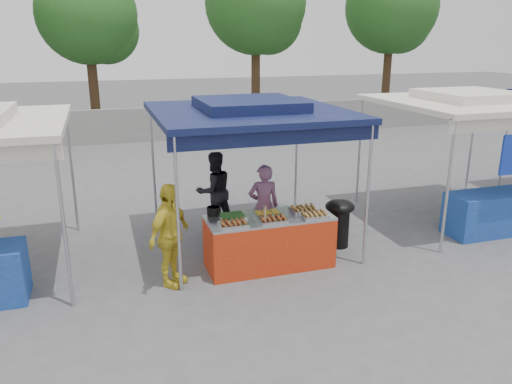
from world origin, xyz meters
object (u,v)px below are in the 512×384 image
object	(u,v)px
wok_burner	(339,219)
vendor_woman	(264,206)
vendor_table	(269,241)
helper_man	(214,191)
customer_person	(170,236)
cooking_pot	(214,211)

from	to	relation	value
wok_burner	vendor_woman	size ratio (longest dim) A/B	0.58
vendor_woman	vendor_table	bearing A→B (deg)	84.18
wok_burner	helper_man	xyz separation A→B (m)	(-1.90, 1.50, 0.25)
vendor_table	customer_person	world-z (taller)	customer_person
vendor_woman	cooking_pot	bearing A→B (deg)	31.44
wok_burner	vendor_woman	xyz separation A→B (m)	(-1.27, 0.42, 0.24)
vendor_table	customer_person	size ratio (longest dim) A/B	1.27
customer_person	cooking_pot	bearing A→B (deg)	-14.53
helper_man	customer_person	size ratio (longest dim) A/B	0.97
helper_man	wok_burner	bearing A→B (deg)	128.49
vendor_table	cooking_pot	world-z (taller)	cooking_pot
helper_man	customer_person	xyz separation A→B (m)	(-1.14, -2.06, 0.02)
cooking_pot	wok_burner	distance (m)	2.29
wok_burner	customer_person	world-z (taller)	customer_person
vendor_table	vendor_woman	bearing A→B (deg)	77.85
wok_burner	vendor_table	bearing A→B (deg)	-169.36
vendor_table	wok_burner	world-z (taller)	wok_burner
vendor_table	cooking_pot	xyz separation A→B (m)	(-0.82, 0.35, 0.49)
cooking_pot	wok_burner	xyz separation A→B (m)	(2.26, 0.05, -0.41)
customer_person	wok_burner	bearing A→B (deg)	-37.53
vendor_table	customer_person	distance (m)	1.65
cooking_pot	customer_person	xyz separation A→B (m)	(-0.78, -0.52, -0.13)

